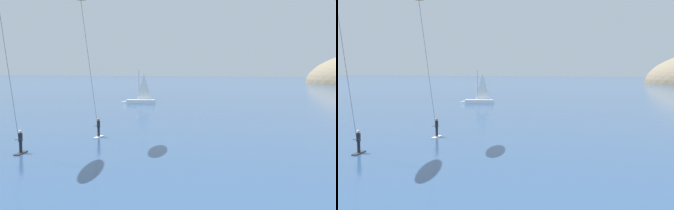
# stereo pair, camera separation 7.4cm
# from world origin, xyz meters

# --- Properties ---
(sailboat_near) EXTENTS (5.95, 2.58, 5.70)m
(sailboat_near) POSITION_xyz_m (-19.20, 60.10, 0.64)
(sailboat_near) COLOR white
(sailboat_near) RESTS_ON ground
(kitesurfer_orange) EXTENTS (2.59, 8.10, 12.10)m
(kitesurfer_orange) POSITION_xyz_m (-7.86, 21.99, 10.58)
(kitesurfer_orange) COLOR silver
(kitesurfer_orange) RESTS_ON ground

